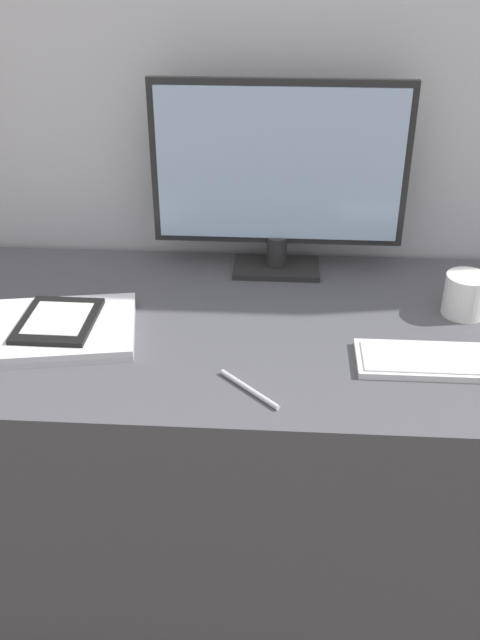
% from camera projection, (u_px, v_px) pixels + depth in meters
% --- Properties ---
extents(wall_back, '(3.60, 0.05, 2.40)m').
position_uv_depth(wall_back, '(236.00, 41.00, 1.43)').
color(wall_back, silver).
rests_on(wall_back, ground_plane).
extents(desk, '(1.56, 0.63, 0.75)m').
position_uv_depth(desk, '(226.00, 472.00, 1.54)').
color(desk, '#4C4C51').
rests_on(desk, ground_plane).
extents(monitor, '(0.52, 0.11, 0.40)m').
position_uv_depth(monitor, '(279.00, 174.00, 1.44)').
color(monitor, '#262626').
rests_on(monitor, desk).
extents(keyboard, '(0.29, 0.11, 0.01)m').
position_uv_depth(keyboard, '(440.00, 361.00, 1.23)').
color(keyboard, silver).
rests_on(keyboard, desk).
extents(laptop, '(0.33, 0.26, 0.02)m').
position_uv_depth(laptop, '(53.00, 330.00, 1.31)').
color(laptop, silver).
rests_on(laptop, desk).
extents(ereader, '(0.14, 0.17, 0.01)m').
position_uv_depth(ereader, '(58.00, 320.00, 1.31)').
color(ereader, black).
rests_on(ereader, laptop).
extents(coffee_mug, '(0.11, 0.08, 0.08)m').
position_uv_depth(coffee_mug, '(467.00, 295.00, 1.36)').
color(coffee_mug, white).
rests_on(coffee_mug, desk).
extents(pen, '(0.10, 0.10, 0.01)m').
position_uv_depth(pen, '(249.00, 389.00, 1.16)').
color(pen, silver).
rests_on(pen, desk).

